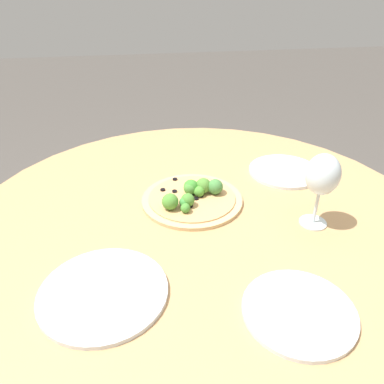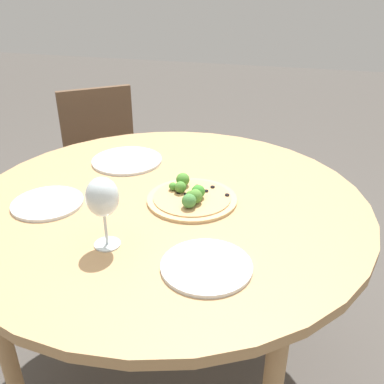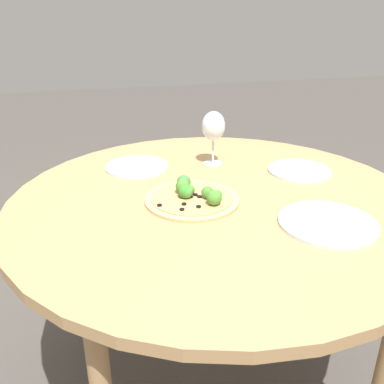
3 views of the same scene
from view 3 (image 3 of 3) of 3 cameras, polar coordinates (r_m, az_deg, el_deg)
ground_plane at (r=1.75m, az=2.60°, el=-23.83°), size 12.00×12.00×0.00m
dining_table at (r=1.32m, az=3.15°, el=-3.29°), size 1.24×1.24×0.76m
pizza at (r=1.26m, az=0.09°, el=-0.58°), size 0.28×0.28×0.06m
wine_glass at (r=1.51m, az=2.88°, el=8.64°), size 0.08×0.08×0.19m
plate_near at (r=1.52m, az=14.14°, el=2.78°), size 0.21×0.21×0.01m
plate_far at (r=1.19m, az=17.63°, el=-3.96°), size 0.26×0.26×0.01m
plate_side at (r=1.53m, az=-7.33°, el=3.38°), size 0.22×0.22×0.01m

